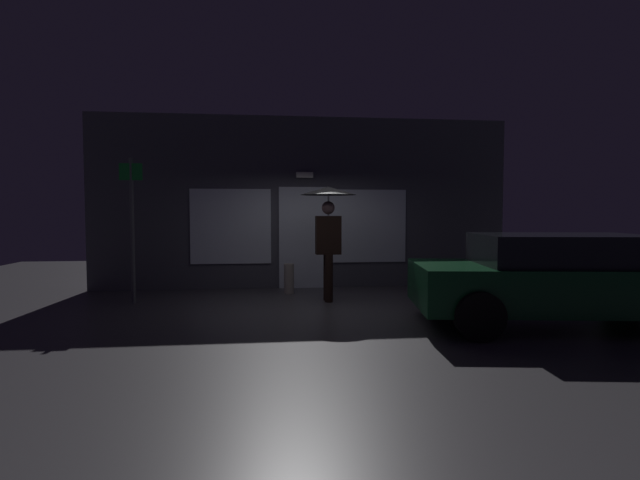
# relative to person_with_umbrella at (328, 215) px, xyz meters

# --- Properties ---
(ground_plane) EXTENTS (18.00, 18.00, 0.00)m
(ground_plane) POSITION_rel_person_with_umbrella_xyz_m (-0.30, -0.52, -1.59)
(ground_plane) COLOR #423F44
(building_facade) EXTENTS (9.10, 0.48, 3.72)m
(building_facade) POSITION_rel_person_with_umbrella_xyz_m (-0.31, 1.83, 0.25)
(building_facade) COLOR #4C4C56
(building_facade) RESTS_ON ground
(person_with_umbrella) EXTENTS (1.03, 1.03, 2.12)m
(person_with_umbrella) POSITION_rel_person_with_umbrella_xyz_m (0.00, 0.00, 0.00)
(person_with_umbrella) COLOR black
(person_with_umbrella) RESTS_ON ground
(parked_car) EXTENTS (4.34, 2.47, 1.33)m
(parked_car) POSITION_rel_person_with_umbrella_xyz_m (3.06, -2.37, -0.90)
(parked_car) COLOR #0C3F1E
(parked_car) RESTS_ON ground
(street_sign_post) EXTENTS (0.40, 0.07, 2.62)m
(street_sign_post) POSITION_rel_person_with_umbrella_xyz_m (-3.53, 0.17, -0.12)
(street_sign_post) COLOR #595B60
(street_sign_post) RESTS_ON ground
(sidewalk_bollard) EXTENTS (0.20, 0.20, 0.61)m
(sidewalk_bollard) POSITION_rel_person_with_umbrella_xyz_m (-0.68, 0.94, -1.29)
(sidewalk_bollard) COLOR #B2A899
(sidewalk_bollard) RESTS_ON ground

